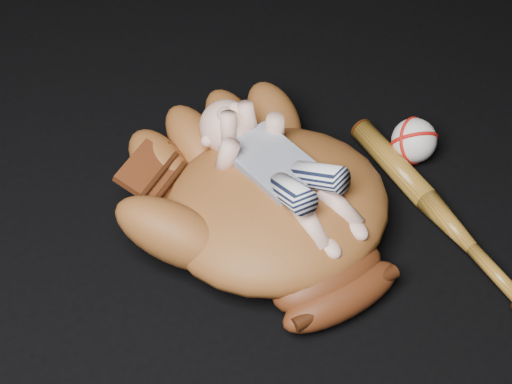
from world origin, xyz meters
TOP-DOWN VIEW (x-y plane):
  - baseball_glove at (-0.09, 0.05)m, footprint 0.47×0.53m
  - newborn_baby at (-0.08, 0.06)m, footprint 0.20×0.36m
  - baseball_bat at (0.15, -0.07)m, footprint 0.08×0.46m
  - baseball at (0.22, 0.07)m, footprint 0.09×0.09m

SIDE VIEW (x-z plane):
  - baseball_bat at x=0.15m, z-range 0.00..0.04m
  - baseball at x=0.22m, z-range 0.00..0.08m
  - baseball_glove at x=-0.09m, z-range 0.00..0.17m
  - newborn_baby at x=-0.08m, z-range 0.06..0.20m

